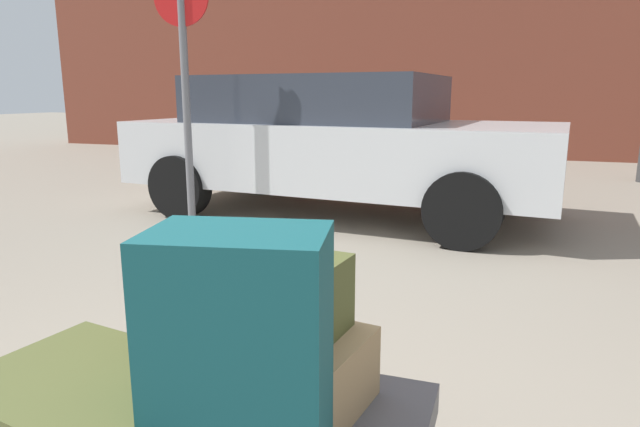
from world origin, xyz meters
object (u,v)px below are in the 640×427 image
object	(u,v)px
parked_car	(335,141)
suitcase_teal_rear_left	(241,362)
suitcase_tan_rear_right	(261,365)
no_parking_sign	(185,72)
duffel_bag_olive_topmost_pile	(259,295)
suitcase_olive_center	(92,413)

from	to	relation	value
parked_car	suitcase_teal_rear_left	bearing A→B (deg)	-75.30
suitcase_tan_rear_right	no_parking_sign	distance (m)	3.81
suitcase_teal_rear_left	duffel_bag_olive_topmost_pile	world-z (taller)	suitcase_teal_rear_left
suitcase_olive_center	no_parking_sign	distance (m)	3.95
suitcase_olive_center	parked_car	size ratio (longest dim) A/B	0.13
suitcase_tan_rear_right	no_parking_sign	bearing A→B (deg)	134.17
suitcase_olive_center	duffel_bag_olive_topmost_pile	distance (m)	0.52
suitcase_teal_rear_left	duffel_bag_olive_topmost_pile	xyz separation A→B (m)	(-0.11, 0.34, 0.02)
no_parking_sign	suitcase_tan_rear_right	bearing A→B (deg)	-54.90
suitcase_teal_rear_left	no_parking_sign	size ratio (longest dim) A/B	0.26
suitcase_olive_center	duffel_bag_olive_topmost_pile	bearing A→B (deg)	59.50
suitcase_olive_center	no_parking_sign	size ratio (longest dim) A/B	0.25
suitcase_teal_rear_left	no_parking_sign	xyz separation A→B (m)	(-2.23, 3.35, 0.79)
suitcase_olive_center	no_parking_sign	world-z (taller)	no_parking_sign
suitcase_tan_rear_right	duffel_bag_olive_topmost_pile	world-z (taller)	duffel_bag_olive_topmost_pile
suitcase_tan_rear_right	parked_car	distance (m)	4.27
parked_car	no_parking_sign	xyz separation A→B (m)	(-1.06, -1.11, 0.67)
suitcase_teal_rear_left	no_parking_sign	world-z (taller)	no_parking_sign
suitcase_teal_rear_left	suitcase_tan_rear_right	bearing A→B (deg)	96.95
no_parking_sign	parked_car	bearing A→B (deg)	46.53
suitcase_tan_rear_right	parked_car	bearing A→B (deg)	113.47
suitcase_tan_rear_right	duffel_bag_olive_topmost_pile	distance (m)	0.22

